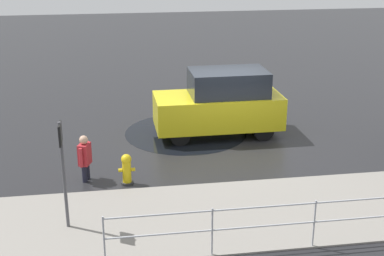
{
  "coord_description": "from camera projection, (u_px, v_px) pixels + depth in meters",
  "views": [
    {
      "loc": [
        3.35,
        14.56,
        5.88
      ],
      "look_at": [
        1.21,
        0.84,
        0.9
      ],
      "focal_mm": 50.0,
      "sensor_mm": 36.0,
      "label": 1
    }
  ],
  "objects": [
    {
      "name": "moving_hatchback",
      "position": [
        221.0,
        103.0,
        16.52
      ],
      "size": [
        3.91,
        1.73,
        2.06
      ],
      "color": "yellow",
      "rests_on": "ground"
    },
    {
      "name": "pedestrian",
      "position": [
        85.0,
        156.0,
        13.45
      ],
      "size": [
        0.35,
        0.54,
        1.22
      ],
      "color": "#B2262D",
      "rests_on": "ground"
    },
    {
      "name": "metal_railing",
      "position": [
        364.0,
        211.0,
        10.63
      ],
      "size": [
        10.3,
        0.04,
        1.05
      ],
      "color": "#B7BABF",
      "rests_on": "ground"
    },
    {
      "name": "ground_plane",
      "position": [
        228.0,
        145.0,
        16.01
      ],
      "size": [
        60.0,
        60.0,
        0.0
      ],
      "primitive_type": "plane",
      "color": "black"
    },
    {
      "name": "kerb_strip",
      "position": [
        268.0,
        211.0,
        12.1
      ],
      "size": [
        24.0,
        3.2,
        0.04
      ],
      "primitive_type": "cube",
      "color": "gray",
      "rests_on": "ground"
    },
    {
      "name": "puddle_patch",
      "position": [
        186.0,
        132.0,
        17.02
      ],
      "size": [
        3.86,
        3.86,
        0.01
      ],
      "primitive_type": "cylinder",
      "color": "black",
      "rests_on": "ground"
    },
    {
      "name": "sign_post",
      "position": [
        63.0,
        160.0,
        10.92
      ],
      "size": [
        0.07,
        0.44,
        2.4
      ],
      "color": "#4C4C51",
      "rests_on": "ground"
    },
    {
      "name": "fire_hydrant",
      "position": [
        127.0,
        169.0,
        13.35
      ],
      "size": [
        0.42,
        0.31,
        0.8
      ],
      "color": "gold",
      "rests_on": "ground"
    }
  ]
}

